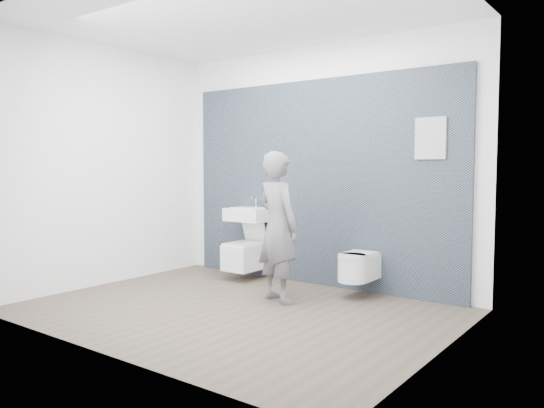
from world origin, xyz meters
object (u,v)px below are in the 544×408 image
Objects in this scene: toilet_rounded at (357,267)px; visitor at (278,227)px; toilet_square at (246,254)px; washbasin at (249,214)px.

visitor is at bearing -132.27° from toilet_rounded.
toilet_square reaches higher than toilet_rounded.
visitor reaches higher than toilet_rounded.
toilet_rounded is (1.53, -0.07, -0.48)m from washbasin.
toilet_rounded is at bearing -0.18° from toilet_square.
washbasin is 1.00× the size of toilet_rounded.
washbasin is 0.34× the size of visitor.
toilet_square is 1.24m from visitor.
washbasin is 0.50m from toilet_square.
washbasin is 1.19m from visitor.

